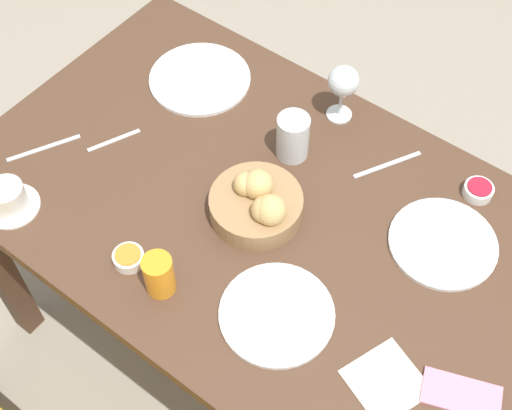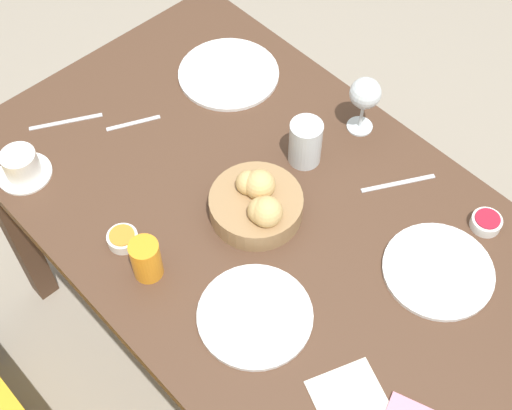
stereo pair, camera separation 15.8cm
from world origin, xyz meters
TOP-DOWN VIEW (x-y plane):
  - ground_plane at (0.00, 0.00)m, footprint 10.00×10.00m
  - dining_table at (0.00, 0.00)m, footprint 1.42×0.85m
  - bread_basket at (0.02, 0.02)m, footprint 0.21×0.21m
  - plate_near_left at (-0.35, -0.16)m, footprint 0.24×0.24m
  - plate_near_right at (0.39, -0.23)m, footprint 0.26×0.26m
  - plate_far_center at (-0.16, 0.20)m, footprint 0.24×0.24m
  - juice_glass at (0.07, 0.29)m, footprint 0.06×0.06m
  - water_tumbler at (0.06, -0.17)m, footprint 0.08×0.08m
  - wine_glass at (0.04, -0.34)m, footprint 0.08×0.08m
  - coffee_cup at (0.47, 0.34)m, footprint 0.13×0.13m
  - jam_bowl_berry at (-0.35, -0.33)m, footprint 0.07×0.07m
  - jam_bowl_honey at (0.16, 0.29)m, footprint 0.07×0.07m
  - fork_silver at (0.55, 0.18)m, footprint 0.09×0.17m
  - knife_silver at (-0.14, -0.28)m, footprint 0.10×0.16m
  - spoon_coffee at (0.43, 0.06)m, footprint 0.07×0.13m
  - napkin at (-0.42, 0.19)m, footprint 0.17×0.17m
  - cell_phone at (-0.55, 0.12)m, footprint 0.17×0.12m

SIDE VIEW (x-z plane):
  - ground_plane at x=0.00m, z-range 0.00..0.00m
  - dining_table at x=0.00m, z-range 0.28..1.03m
  - fork_silver at x=0.55m, z-range 0.75..0.76m
  - knife_silver at x=-0.14m, z-range 0.75..0.76m
  - spoon_coffee at x=0.43m, z-range 0.75..0.76m
  - napkin at x=-0.42m, z-range 0.75..0.76m
  - cell_phone at x=-0.55m, z-range 0.75..0.76m
  - plate_near_left at x=-0.35m, z-range 0.75..0.76m
  - plate_near_right at x=0.39m, z-range 0.75..0.76m
  - plate_far_center at x=-0.16m, z-range 0.75..0.76m
  - jam_bowl_berry at x=-0.35m, z-range 0.75..0.78m
  - jam_bowl_honey at x=0.16m, z-range 0.75..0.78m
  - coffee_cup at x=0.47m, z-range 0.75..0.82m
  - bread_basket at x=0.02m, z-range 0.74..0.85m
  - juice_glass at x=0.07m, z-range 0.75..0.85m
  - water_tumbler at x=0.06m, z-range 0.75..0.87m
  - wine_glass at x=0.04m, z-range 0.79..0.94m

